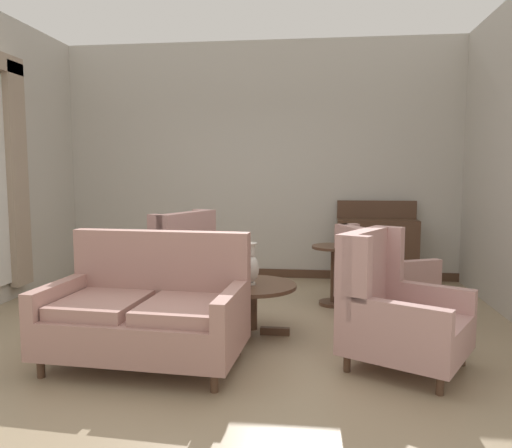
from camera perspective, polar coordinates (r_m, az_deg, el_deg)
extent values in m
plane|color=#9E896B|center=(4.75, -3.45, -12.97)|extent=(8.02, 8.02, 0.00)
cube|color=#BCB7AD|center=(7.26, 0.42, 7.20)|extent=(5.89, 0.08, 3.38)
cube|color=#4C3323|center=(7.36, 0.36, -5.60)|extent=(5.73, 0.03, 0.12)
cube|color=tan|center=(6.63, -25.67, 4.99)|extent=(0.10, 0.32, 2.65)
cylinder|color=#4C3323|center=(4.75, -0.47, -7.08)|extent=(0.84, 0.84, 0.04)
cylinder|color=#4C3323|center=(4.80, -0.46, -9.64)|extent=(0.10, 0.10, 0.40)
cube|color=#4C3323|center=(4.84, 2.18, -12.15)|extent=(0.28, 0.07, 0.07)
cube|color=#4C3323|center=(5.06, -1.43, -11.33)|extent=(0.19, 0.27, 0.07)
cube|color=#4C3323|center=(4.70, -2.10, -12.72)|extent=(0.19, 0.27, 0.07)
cylinder|color=beige|center=(4.72, -0.53, -6.79)|extent=(0.08, 0.08, 0.02)
ellipsoid|color=beige|center=(4.69, -0.53, -5.13)|extent=(0.14, 0.14, 0.26)
cylinder|color=beige|center=(4.66, -0.53, -2.92)|extent=(0.07, 0.07, 0.11)
torus|color=beige|center=(4.65, -0.53, -2.24)|extent=(0.11, 0.11, 0.02)
cube|color=tan|center=(4.15, -12.65, -11.74)|extent=(1.61, 1.00, 0.30)
cube|color=tan|center=(4.38, -10.83, -4.68)|extent=(1.56, 0.24, 0.60)
cube|color=tan|center=(4.20, -17.27, -8.81)|extent=(0.67, 0.74, 0.10)
cube|color=tan|center=(3.93, -8.32, -9.60)|extent=(0.67, 0.74, 0.10)
cube|color=tan|center=(4.36, -21.79, -7.64)|extent=(0.16, 0.80, 0.21)
cube|color=tan|center=(3.81, -2.91, -9.20)|extent=(0.16, 0.80, 0.21)
cylinder|color=#4C3323|center=(4.22, -23.39, -14.91)|extent=(0.06, 0.06, 0.14)
cylinder|color=#4C3323|center=(3.68, -4.80, -17.59)|extent=(0.06, 0.06, 0.14)
cylinder|color=#4C3323|center=(4.82, -18.38, -12.11)|extent=(0.06, 0.06, 0.14)
cylinder|color=#4C3323|center=(4.35, -2.14, -13.79)|extent=(0.06, 0.06, 0.14)
cube|color=tan|center=(5.55, 14.51, -7.24)|extent=(1.07, 1.08, 0.30)
cube|color=tan|center=(5.31, 11.59, -3.24)|extent=(0.46, 0.80, 0.53)
cube|color=tan|center=(5.04, 14.48, -3.08)|extent=(0.22, 0.17, 0.40)
cube|color=tan|center=(5.65, 10.63, -2.01)|extent=(0.22, 0.17, 0.40)
cube|color=tan|center=(5.23, 17.14, -5.23)|extent=(0.68, 0.38, 0.22)
cube|color=tan|center=(5.83, 13.12, -3.99)|extent=(0.68, 0.38, 0.22)
cylinder|color=#4C3323|center=(5.52, 19.15, -9.79)|extent=(0.06, 0.06, 0.14)
cylinder|color=#4C3323|center=(6.04, 15.40, -8.31)|extent=(0.06, 0.06, 0.14)
cylinder|color=#4C3323|center=(5.17, 13.33, -10.69)|extent=(0.06, 0.06, 0.14)
cylinder|color=#4C3323|center=(5.73, 9.92, -8.97)|extent=(0.06, 0.06, 0.14)
cube|color=tan|center=(5.62, -10.31, -6.93)|extent=(1.05, 1.08, 0.30)
cube|color=tan|center=(5.33, -7.76, -2.25)|extent=(0.46, 0.82, 0.67)
cube|color=tan|center=(5.67, -6.21, -0.92)|extent=(0.22, 0.17, 0.51)
cube|color=tan|center=(5.10, -11.10, -1.78)|extent=(0.22, 0.17, 0.51)
cube|color=tan|center=(5.88, -8.41, -3.66)|extent=(0.67, 0.36, 0.23)
cube|color=tan|center=(5.33, -13.34, -4.76)|extent=(0.67, 0.36, 0.23)
cylinder|color=#4C3323|center=(6.12, -10.46, -8.00)|extent=(0.06, 0.06, 0.14)
cylinder|color=#4C3323|center=(5.64, -14.97, -9.31)|extent=(0.06, 0.06, 0.14)
cylinder|color=#4C3323|center=(5.75, -5.64, -8.86)|extent=(0.06, 0.06, 0.14)
cylinder|color=#4C3323|center=(5.23, -10.03, -10.42)|extent=(0.06, 0.06, 0.14)
cube|color=tan|center=(4.16, 16.82, -11.93)|extent=(1.14, 1.12, 0.28)
cube|color=tan|center=(4.16, 12.30, -5.15)|extent=(0.51, 0.78, 0.65)
cube|color=tan|center=(3.80, 11.50, -5.01)|extent=(0.22, 0.18, 0.50)
cube|color=tan|center=(4.44, 15.18, -3.49)|extent=(0.22, 0.18, 0.50)
cube|color=tan|center=(3.76, 15.94, -10.08)|extent=(0.72, 0.45, 0.19)
cube|color=tan|center=(4.41, 19.01, -7.78)|extent=(0.72, 0.45, 0.19)
cylinder|color=#4C3323|center=(3.85, 20.29, -16.89)|extent=(0.06, 0.06, 0.14)
cylinder|color=#4C3323|center=(4.44, 22.52, -13.85)|extent=(0.06, 0.06, 0.14)
cylinder|color=#4C3323|center=(4.07, 10.37, -15.34)|extent=(0.06, 0.06, 0.14)
cylinder|color=#4C3323|center=(4.63, 13.83, -12.74)|extent=(0.06, 0.06, 0.14)
cylinder|color=#4C3323|center=(5.80, 8.91, -2.62)|extent=(0.51, 0.51, 0.03)
cylinder|color=#4C3323|center=(5.86, 8.86, -5.98)|extent=(0.07, 0.07, 0.66)
cylinder|color=#4C3323|center=(5.93, 8.81, -8.93)|extent=(0.33, 0.33, 0.04)
cube|color=#4C3323|center=(7.05, 13.66, -2.70)|extent=(1.09, 0.35, 0.79)
cube|color=#4C3323|center=(7.14, 13.61, 1.61)|extent=(1.09, 0.04, 0.25)
cube|color=#4C3323|center=(6.96, 9.63, -6.43)|extent=(0.06, 0.06, 0.10)
cube|color=#4C3323|center=(7.08, 17.67, -6.43)|extent=(0.06, 0.06, 0.10)
cube|color=#4C3323|center=(7.20, 9.53, -6.01)|extent=(0.06, 0.06, 0.10)
cube|color=#4C3323|center=(7.32, 17.31, -6.01)|extent=(0.06, 0.06, 0.10)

